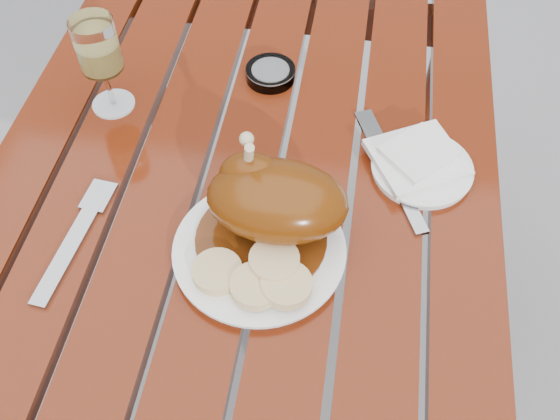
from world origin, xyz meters
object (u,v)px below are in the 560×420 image
object	(u,v)px
table	(249,297)
wine_glass	(103,66)
dinner_plate	(259,251)
ashtray	(271,73)
side_plate	(422,169)

from	to	relation	value
table	wine_glass	world-z (taller)	wine_glass
table	wine_glass	xyz separation A→B (m)	(-0.25, 0.13, 0.46)
table	wine_glass	size ratio (longest dim) A/B	7.02
table	dinner_plate	distance (m)	0.41
ashtray	table	bearing A→B (deg)	-92.21
wine_glass	ashtray	size ratio (longest dim) A/B	1.94
table	dinner_plate	size ratio (longest dim) A/B	4.90
side_plate	dinner_plate	bearing A→B (deg)	-139.39
table	ashtray	world-z (taller)	ashtray
table	side_plate	bearing A→B (deg)	12.03
table	wine_glass	bearing A→B (deg)	152.12
dinner_plate	wine_glass	bearing A→B (deg)	138.91
dinner_plate	side_plate	bearing A→B (deg)	40.61
table	ashtray	xyz separation A→B (m)	(0.01, 0.24, 0.39)
dinner_plate	side_plate	size ratio (longest dim) A/B	1.54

